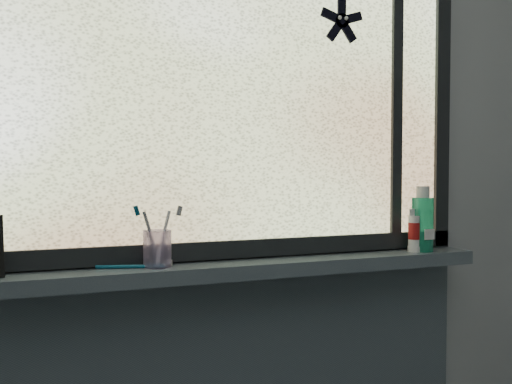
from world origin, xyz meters
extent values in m
cube|color=#9EA3A8|center=(0.00, 1.30, 1.25)|extent=(3.00, 0.01, 2.50)
cube|color=#45525C|center=(0.00, 1.23, 1.00)|extent=(1.62, 0.14, 0.04)
cube|color=silver|center=(0.00, 1.28, 1.53)|extent=(1.50, 0.01, 1.00)
cube|color=black|center=(0.00, 1.28, 1.05)|extent=(1.60, 0.03, 0.05)
cube|color=black|center=(0.78, 1.28, 1.53)|extent=(0.05, 0.03, 1.10)
cube|color=black|center=(0.60, 1.28, 1.53)|extent=(0.03, 0.03, 1.00)
cylinder|color=#C0A7DD|center=(-0.17, 1.23, 1.07)|extent=(0.08, 0.08, 0.10)
cylinder|color=#21AD7E|center=(0.66, 1.22, 1.12)|extent=(0.08, 0.08, 0.17)
cylinder|color=silver|center=(0.63, 1.22, 1.09)|extent=(0.04, 0.04, 0.09)
camera|label=1|loc=(-0.47, -0.24, 1.27)|focal=40.00mm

